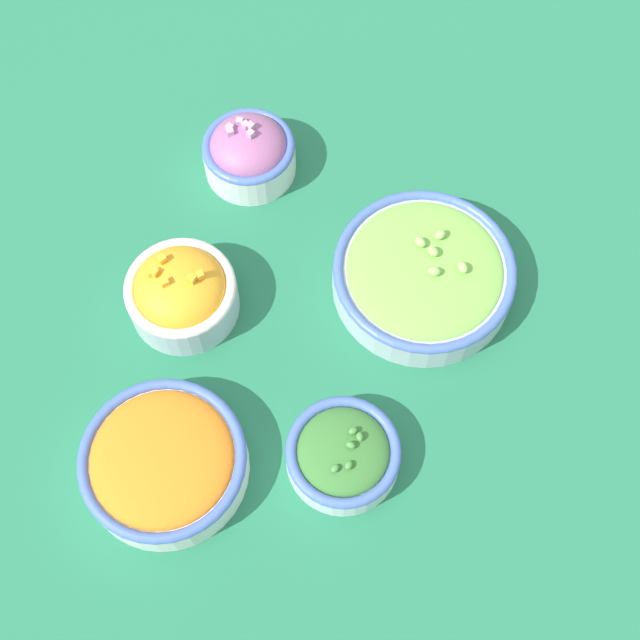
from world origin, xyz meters
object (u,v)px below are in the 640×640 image
Objects in this scene: bowl_broccoli at (343,454)px; bowl_squash at (183,289)px; bowl_lettuce at (424,274)px; bowl_carrots at (164,461)px; bowl_red_onion at (249,152)px.

bowl_squash is (-0.15, -0.21, 0.01)m from bowl_broccoli.
bowl_squash is at bearing -73.87° from bowl_lettuce.
bowl_squash is (-0.20, -0.03, 0.01)m from bowl_carrots.
bowl_broccoli is 0.26m from bowl_squash.
bowl_lettuce is 0.36m from bowl_carrots.
bowl_squash reaches higher than bowl_broccoli.
bowl_lettuce is 1.66× the size of bowl_squash.
bowl_broccoli is at bearing 27.76° from bowl_red_onion.
bowl_red_onion is (-0.40, -0.00, 0.01)m from bowl_carrots.
bowl_red_onion is 0.20m from bowl_squash.
bowl_red_onion is 0.90× the size of bowl_squash.
bowl_lettuce reaches higher than bowl_broccoli.
bowl_broccoli is 0.40m from bowl_red_onion.
bowl_broccoli is 0.58× the size of bowl_lettuce.
bowl_broccoli is 1.08× the size of bowl_red_onion.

